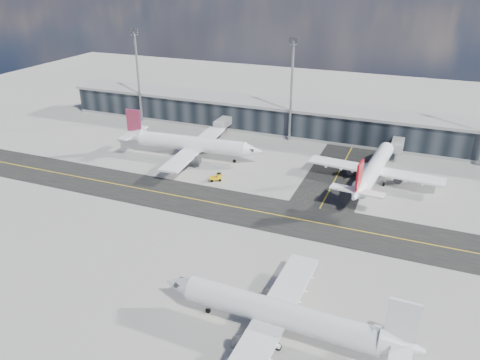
{
  "coord_description": "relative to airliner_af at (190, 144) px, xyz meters",
  "views": [
    {
      "loc": [
        34.9,
        -76.14,
        46.38
      ],
      "look_at": [
        1.23,
        6.91,
        5.0
      ],
      "focal_mm": 35.0,
      "sensor_mm": 36.0,
      "label": 1
    }
  ],
  "objects": [
    {
      "name": "ground",
      "position": [
        20.47,
        -25.39,
        -3.84
      ],
      "size": [
        300.0,
        300.0,
        0.0
      ],
      "primitive_type": "plane",
      "color": "gray",
      "rests_on": "ground"
    },
    {
      "name": "airliner_af",
      "position": [
        0.0,
        0.0,
        0.0
      ],
      "size": [
        39.25,
        33.47,
        11.62
      ],
      "rotation": [
        0.0,
        0.0,
        -1.5
      ],
      "color": "white",
      "rests_on": "ground"
    },
    {
      "name": "airliner_near",
      "position": [
        42.16,
        -53.58,
        -0.28
      ],
      "size": [
        36.34,
        30.94,
        10.78
      ],
      "rotation": [
        0.0,
        0.0,
        1.54
      ],
      "color": "silver",
      "rests_on": "ground"
    },
    {
      "name": "baggage_tug",
      "position": [
        12.65,
        -10.85,
        -2.93
      ],
      "size": [
        3.19,
        2.69,
        1.82
      ],
      "rotation": [
        0.0,
        0.0,
        -1.01
      ],
      "color": "yellow",
      "rests_on": "ground"
    },
    {
      "name": "terminal_concourse",
      "position": [
        20.51,
        29.54,
        0.25
      ],
      "size": [
        152.0,
        19.8,
        8.8
      ],
      "color": "black",
      "rests_on": "ground"
    },
    {
      "name": "airliner_redtail",
      "position": [
        46.83,
        1.48,
        -0.24
      ],
      "size": [
        31.41,
        36.8,
        10.89
      ],
      "rotation": [
        0.0,
        0.0,
        -0.09
      ],
      "color": "white",
      "rests_on": "ground"
    },
    {
      "name": "service_van",
      "position": [
        44.58,
        8.1,
        -3.0
      ],
      "size": [
        4.54,
        6.58,
        1.67
      ],
      "primitive_type": "imported",
      "rotation": [
        0.0,
        0.0,
        0.32
      ],
      "color": "white",
      "rests_on": "ground"
    },
    {
      "name": "floodlight_masts",
      "position": [
        20.47,
        22.61,
        11.77
      ],
      "size": [
        102.5,
        0.7,
        28.9
      ],
      "color": "gray",
      "rests_on": "ground"
    },
    {
      "name": "taxiway_lanes",
      "position": [
        24.38,
        -14.66,
        -3.83
      ],
      "size": [
        180.0,
        63.0,
        0.03
      ],
      "color": "black",
      "rests_on": "ground"
    }
  ]
}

